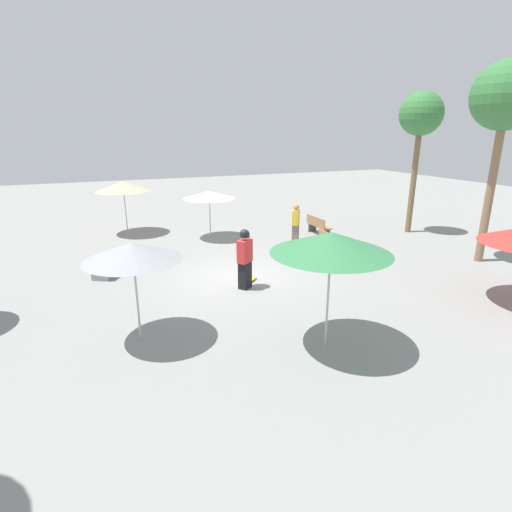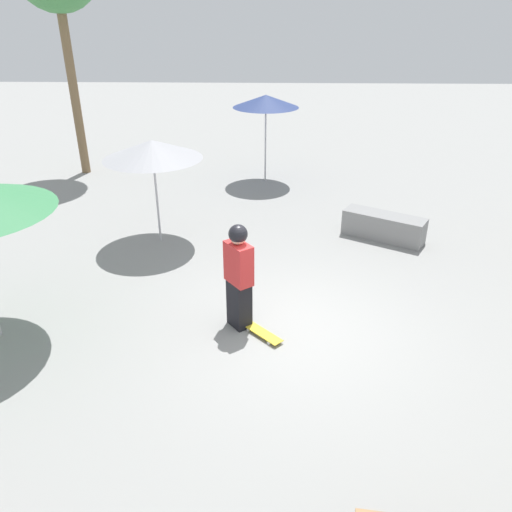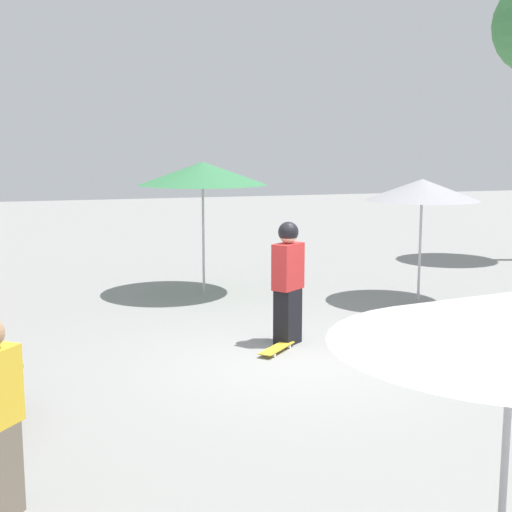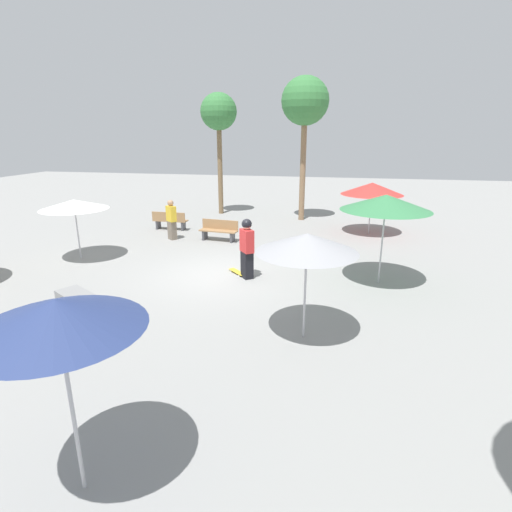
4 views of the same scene
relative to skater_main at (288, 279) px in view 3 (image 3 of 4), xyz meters
name	(u,v)px [view 3 (image 3 of 4)]	position (x,y,z in m)	size (l,w,h in m)	color
ground_plane	(301,361)	(0.91, -0.12, -1.00)	(60.00, 60.00, 0.00)	gray
skater_main	(288,279)	(0.00, 0.00, 0.00)	(0.52, 0.56, 1.86)	black
skateboard	(277,348)	(0.39, -0.30, -0.95)	(0.70, 0.71, 0.07)	gold
shade_umbrella_grey	(422,190)	(-2.04, 3.39, 1.14)	(2.15, 2.15, 2.34)	#B7B7BC
shade_umbrella_green	(203,173)	(-3.96, -0.40, 1.41)	(2.57, 2.57, 2.64)	#B7B7BC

